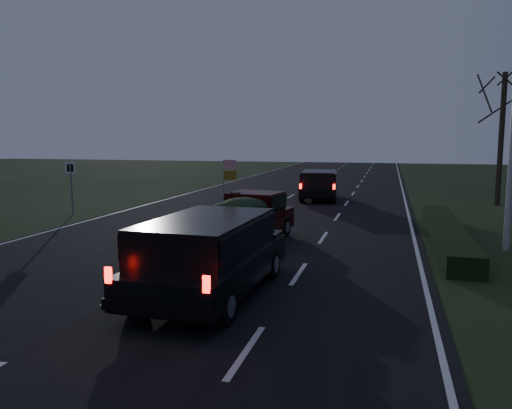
% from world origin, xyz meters
% --- Properties ---
extents(ground, '(120.00, 120.00, 0.00)m').
position_xyz_m(ground, '(0.00, 0.00, 0.00)').
color(ground, black).
rests_on(ground, ground).
extents(road_asphalt, '(14.00, 120.00, 0.02)m').
position_xyz_m(road_asphalt, '(0.00, 0.00, 0.01)').
color(road_asphalt, black).
rests_on(road_asphalt, ground).
extents(hedge_row, '(1.00, 10.00, 0.60)m').
position_xyz_m(hedge_row, '(7.80, 3.00, 0.30)').
color(hedge_row, black).
rests_on(hedge_row, ground).
extents(route_sign, '(0.55, 0.08, 2.50)m').
position_xyz_m(route_sign, '(-8.50, 5.00, 1.66)').
color(route_sign, gray).
rests_on(route_sign, ground).
extents(bare_tree_far, '(3.60, 3.60, 7.00)m').
position_xyz_m(bare_tree_far, '(11.50, 14.00, 5.23)').
color(bare_tree_far, black).
rests_on(bare_tree_far, ground).
extents(pickup_truck, '(2.54, 5.05, 2.53)m').
position_xyz_m(pickup_truck, '(1.15, 0.91, 0.95)').
color(pickup_truck, '#380907').
rests_on(pickup_truck, ground).
extents(lead_suv, '(2.43, 4.94, 1.37)m').
position_xyz_m(lead_suv, '(1.89, 13.69, 1.04)').
color(lead_suv, black).
rests_on(lead_suv, ground).
extents(rear_suv, '(2.45, 5.24, 1.48)m').
position_xyz_m(rear_suv, '(1.98, -4.90, 1.12)').
color(rear_suv, black).
rests_on(rear_suv, ground).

